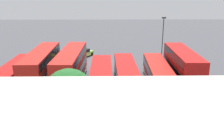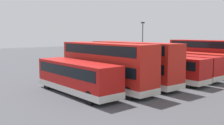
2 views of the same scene
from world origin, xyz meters
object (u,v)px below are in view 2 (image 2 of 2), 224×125
(bus_double_decker_near_end, at_px, (205,55))
(bus_single_deck_second, at_px, (196,63))
(car_hatchback_silver, at_px, (67,65))
(bus_single_deck_seventh, at_px, (76,76))
(bus_single_deck_fourth, at_px, (164,67))
(bus_single_deck_third, at_px, (176,65))
(bus_double_decker_sixth, at_px, (106,64))
(waste_bin_yellow, at_px, (55,75))
(lamp_post_tall, at_px, (143,39))
(bus_double_decker_fifth, at_px, (133,62))

(bus_double_decker_near_end, relative_size, bus_single_deck_second, 0.89)
(bus_double_decker_near_end, bearing_deg, bus_single_deck_second, 11.09)
(car_hatchback_silver, bearing_deg, bus_single_deck_second, 126.78)
(bus_double_decker_near_end, xyz_separation_m, bus_single_deck_seventh, (21.32, -0.13, -0.83))
(bus_single_deck_second, xyz_separation_m, bus_single_deck_fourth, (7.20, 0.33, -0.00))
(bus_single_deck_seventh, bearing_deg, bus_single_deck_fourth, 174.42)
(bus_single_deck_third, height_order, bus_double_decker_sixth, bus_double_decker_sixth)
(bus_single_deck_third, distance_m, waste_bin_yellow, 14.98)
(bus_single_deck_seventh, distance_m, lamp_post_tall, 25.04)
(bus_double_decker_sixth, relative_size, lamp_post_tall, 1.55)
(bus_single_deck_fourth, xyz_separation_m, bus_single_deck_seventh, (10.96, -1.07, -0.00))
(bus_single_deck_second, bearing_deg, bus_double_decker_fifth, -3.89)
(waste_bin_yellow, bearing_deg, bus_double_decker_sixth, 98.58)
(car_hatchback_silver, height_order, waste_bin_yellow, car_hatchback_silver)
(bus_double_decker_sixth, bearing_deg, bus_single_deck_third, 177.54)
(bus_double_decker_near_end, relative_size, waste_bin_yellow, 11.27)
(bus_single_deck_third, xyz_separation_m, bus_single_deck_fourth, (3.13, 0.59, -0.00))
(bus_single_deck_fourth, bearing_deg, bus_single_deck_third, -169.34)
(bus_single_deck_second, bearing_deg, lamp_post_tall, -104.68)
(bus_double_decker_near_end, bearing_deg, bus_single_deck_third, 2.82)
(bus_single_deck_second, distance_m, bus_single_deck_third, 4.09)
(lamp_post_tall, bearing_deg, bus_single_deck_second, 75.32)
(bus_double_decker_sixth, bearing_deg, bus_double_decker_near_end, 179.67)
(bus_single_deck_third, relative_size, bus_double_decker_fifth, 0.95)
(bus_single_deck_third, height_order, bus_single_deck_seventh, same)
(bus_double_decker_sixth, distance_m, bus_single_deck_seventh, 3.44)
(bus_double_decker_fifth, bearing_deg, bus_single_deck_second, 176.11)
(bus_single_deck_third, distance_m, bus_double_decker_sixth, 10.79)
(bus_double_decker_fifth, height_order, waste_bin_yellow, bus_double_decker_fifth)
(bus_single_deck_second, xyz_separation_m, bus_single_deck_seventh, (18.16, -0.74, -0.00))
(bus_double_decker_near_end, height_order, bus_single_deck_fourth, bus_double_decker_near_end)
(bus_double_decker_sixth, bearing_deg, bus_single_deck_second, 177.21)
(bus_single_deck_second, height_order, bus_double_decker_fifth, bus_double_decker_fifth)
(bus_single_deck_seventh, height_order, car_hatchback_silver, bus_single_deck_seventh)
(bus_double_decker_sixth, distance_m, lamp_post_tall, 22.15)
(bus_double_decker_fifth, relative_size, bus_single_deck_seventh, 1.17)
(bus_single_deck_seventh, xyz_separation_m, waste_bin_yellow, (-2.07, -8.39, -1.14))
(bus_single_deck_seventh, distance_m, waste_bin_yellow, 8.72)
(car_hatchback_silver, xyz_separation_m, lamp_post_tall, (-14.54, 1.77, 3.76))
(bus_single_deck_second, distance_m, waste_bin_yellow, 18.54)
(car_hatchback_silver, bearing_deg, bus_single_deck_third, 115.72)
(bus_double_decker_near_end, distance_m, bus_double_decker_sixth, 17.99)
(bus_double_decker_near_end, xyz_separation_m, car_hatchback_silver, (14.27, -14.25, -1.75))
(bus_single_deck_fourth, bearing_deg, bus_double_decker_near_end, -174.79)
(bus_single_deck_third, bearing_deg, bus_single_deck_fourth, 10.66)
(bus_double_decker_fifth, bearing_deg, bus_single_deck_third, 175.98)
(bus_single_deck_fourth, height_order, lamp_post_tall, lamp_post_tall)
(lamp_post_tall, relative_size, waste_bin_yellow, 7.98)
(bus_single_deck_third, bearing_deg, lamp_post_tall, -120.33)
(bus_single_deck_second, bearing_deg, car_hatchback_silver, -53.22)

